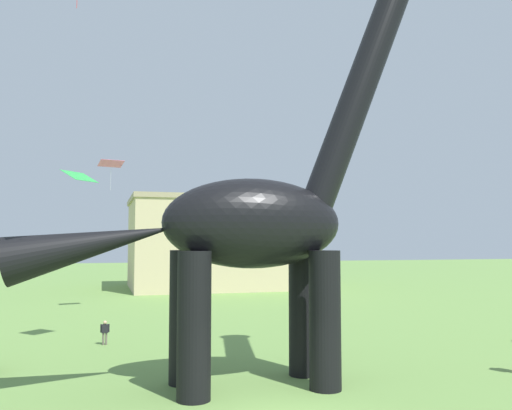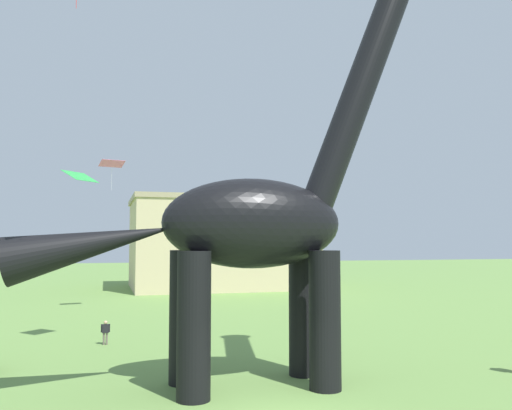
{
  "view_description": "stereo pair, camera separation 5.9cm",
  "coord_description": "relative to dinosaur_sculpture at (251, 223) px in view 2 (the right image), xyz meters",
  "views": [
    {
      "loc": [
        -4.93,
        -14.16,
        4.85
      ],
      "look_at": [
        0.39,
        4.41,
        6.22
      ],
      "focal_mm": 37.5,
      "sensor_mm": 36.0,
      "label": 1
    },
    {
      "loc": [
        -4.87,
        -14.17,
        4.85
      ],
      "look_at": [
        0.39,
        4.41,
        6.22
      ],
      "focal_mm": 37.5,
      "sensor_mm": 36.0,
      "label": 2
    }
  ],
  "objects": [
    {
      "name": "background_building_block",
      "position": [
        7.27,
        39.76,
        -0.7
      ],
      "size": [
        19.04,
        13.97,
        9.62
      ],
      "color": "#CCB78E",
      "rests_on": "ground_plane"
    },
    {
      "name": "dinosaur_sculpture",
      "position": [
        0.0,
        0.0,
        0.0
      ],
      "size": [
        14.6,
        3.09,
        15.26
      ],
      "rotation": [
        0.0,
        0.0,
        0.5
      ],
      "color": "black",
      "rests_on": "ground_plane"
    },
    {
      "name": "kite_mid_center",
      "position": [
        -4.46,
        20.96,
        4.9
      ],
      "size": [
        1.88,
        1.55,
        2.08
      ],
      "color": "pink"
    },
    {
      "name": "person_strolling_adult",
      "position": [
        -4.73,
        9.07,
        -4.83
      ],
      "size": [
        0.43,
        0.19,
        1.14
      ],
      "rotation": [
        0.0,
        0.0,
        0.73
      ],
      "color": "#6B6056",
      "rests_on": "ground_plane"
    },
    {
      "name": "kite_high_right",
      "position": [
        -6.02,
        8.77,
        2.48
      ],
      "size": [
        1.78,
        1.82,
        0.54
      ],
      "color": "green"
    }
  ]
}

